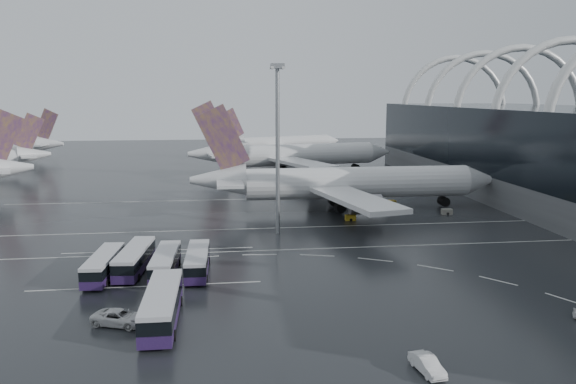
{
  "coord_description": "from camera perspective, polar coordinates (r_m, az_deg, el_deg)",
  "views": [
    {
      "loc": [
        -14.9,
        -82.71,
        22.98
      ],
      "look_at": [
        -3.5,
        8.21,
        7.0
      ],
      "focal_mm": 35.0,
      "sensor_mm": 36.0,
      "label": 1
    }
  ],
  "objects": [
    {
      "name": "floodlight_mast",
      "position": [
        91.58,
        -1.07,
        6.46
      ],
      "size": [
        2.13,
        2.13,
        27.83
      ],
      "color": "gray",
      "rests_on": "ground"
    },
    {
      "name": "bus_bay_line_north",
      "position": [
        86.32,
        -13.0,
        -5.8
      ],
      "size": [
        28.0,
        0.25,
        0.01
      ],
      "primitive_type": "cube",
      "color": "beige",
      "rests_on": "ground"
    },
    {
      "name": "bus_row_far_b",
      "position": [
        59.43,
        -12.69,
        -11.14
      ],
      "size": [
        3.46,
        14.05,
        3.45
      ],
      "rotation": [
        0.0,
        0.0,
        1.56
      ],
      "color": "#241542",
      "rests_on": "ground"
    },
    {
      "name": "airliner_gate_b",
      "position": [
        164.03,
        0.19,
        3.72
      ],
      "size": [
        61.39,
        54.59,
        21.34
      ],
      "rotation": [
        0.0,
        0.0,
        0.16
      ],
      "color": "silver",
      "rests_on": "ground"
    },
    {
      "name": "lane_marking_far",
      "position": [
        125.73,
        -0.22,
        -0.64
      ],
      "size": [
        120.0,
        0.25,
        0.01
      ],
      "primitive_type": "cube",
      "color": "beige",
      "rests_on": "ground"
    },
    {
      "name": "ground",
      "position": [
        87.13,
        2.97,
        -5.41
      ],
      "size": [
        420.0,
        420.0,
        0.0
      ],
      "primitive_type": "plane",
      "color": "black",
      "rests_on": "ground"
    },
    {
      "name": "gse_cart_belly_e",
      "position": [
        119.48,
        10.41,
        -1.1
      ],
      "size": [
        1.99,
        1.18,
        1.09
      ],
      "primitive_type": "cube",
      "color": "#B69118",
      "rests_on": "ground"
    },
    {
      "name": "gse_cart_belly_d",
      "position": [
        113.12,
        15.83,
        -1.93
      ],
      "size": [
        1.97,
        1.16,
        1.07
      ],
      "primitive_type": "cube",
      "color": "slate",
      "rests_on": "ground"
    },
    {
      "name": "airliner_gate_c",
      "position": [
        212.8,
        -0.88,
        4.93
      ],
      "size": [
        49.45,
        45.1,
        18.24
      ],
      "rotation": [
        0.0,
        0.0,
        0.37
      ],
      "color": "silver",
      "rests_on": "ground"
    },
    {
      "name": "gse_cart_belly_c",
      "position": [
        104.34,
        6.36,
        -2.61
      ],
      "size": [
        1.87,
        1.11,
        1.02
      ],
      "primitive_type": "cube",
      "color": "#B69118",
      "rests_on": "ground"
    },
    {
      "name": "bus_row_near_c",
      "position": [
        74.44,
        -12.35,
        -7.01
      ],
      "size": [
        3.27,
        12.17,
        2.97
      ],
      "rotation": [
        0.0,
        0.0,
        1.53
      ],
      "color": "#241542",
      "rests_on": "ground"
    },
    {
      "name": "bus_row_near_a",
      "position": [
        75.59,
        -18.23,
        -7.03
      ],
      "size": [
        3.46,
        12.15,
        2.95
      ],
      "rotation": [
        0.0,
        0.0,
        1.51
      ],
      "color": "#241542",
      "rests_on": "ground"
    },
    {
      "name": "van_curve_a",
      "position": [
        60.34,
        -16.71,
        -12.12
      ],
      "size": [
        6.23,
        4.43,
        1.58
      ],
      "primitive_type": "imported",
      "rotation": [
        0.0,
        0.0,
        1.21
      ],
      "color": "silver",
      "rests_on": "ground"
    },
    {
      "name": "jet_remote_far",
      "position": [
        223.45,
        -26.6,
        4.15
      ],
      "size": [
        41.82,
        33.78,
        18.19
      ],
      "rotation": [
        0.0,
        0.0,
        3.01
      ],
      "color": "silver",
      "rests_on": "ground"
    },
    {
      "name": "lane_marking_near",
      "position": [
        85.23,
        3.21,
        -5.76
      ],
      "size": [
        120.0,
        0.25,
        0.01
      ],
      "primitive_type": "cube",
      "color": "beige",
      "rests_on": "ground"
    },
    {
      "name": "bus_row_near_d",
      "position": [
        74.38,
        -9.19,
        -6.93
      ],
      "size": [
        3.08,
        12.02,
        2.95
      ],
      "rotation": [
        0.0,
        0.0,
        1.55
      ],
      "color": "#241542",
      "rests_on": "ground"
    },
    {
      "name": "airliner_main",
      "position": [
        112.96,
        5.56,
        0.85
      ],
      "size": [
        62.48,
        55.03,
        21.24
      ],
      "rotation": [
        0.0,
        0.0,
        0.01
      ],
      "color": "silver",
      "rests_on": "ground"
    },
    {
      "name": "lane_marking_mid",
      "position": [
        98.59,
        1.75,
        -3.59
      ],
      "size": [
        120.0,
        0.25,
        0.01
      ],
      "primitive_type": "cube",
      "color": "beige",
      "rests_on": "ground"
    },
    {
      "name": "bus_bay_line_south",
      "position": [
        71.14,
        -14.29,
        -9.27
      ],
      "size": [
        28.0,
        0.25,
        0.01
      ],
      "primitive_type": "cube",
      "color": "beige",
      "rests_on": "ground"
    },
    {
      "name": "bus_row_near_b",
      "position": [
        76.79,
        -15.32,
        -6.54
      ],
      "size": [
        4.07,
        12.94,
        3.13
      ],
      "rotation": [
        0.0,
        0.0,
        1.48
      ],
      "color": "#241542",
      "rests_on": "ground"
    },
    {
      "name": "van_curve_c",
      "position": [
        50.42,
        13.96,
        -16.64
      ],
      "size": [
        2.09,
        4.4,
        1.39
      ],
      "primitive_type": "imported",
      "rotation": [
        0.0,
        0.0,
        0.15
      ],
      "color": "silver",
      "rests_on": "ground"
    }
  ]
}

